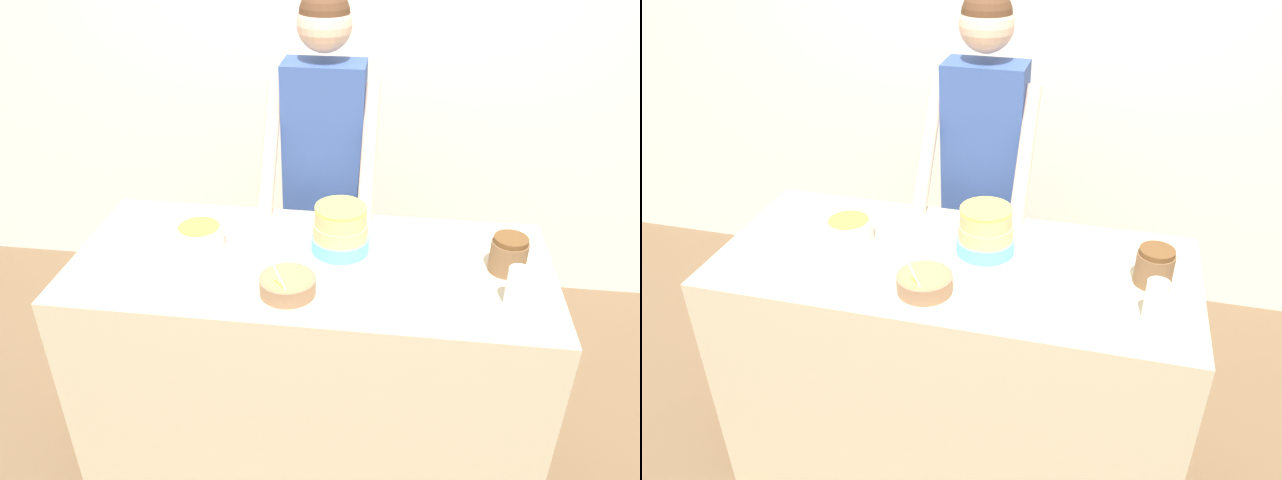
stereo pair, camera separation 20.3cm
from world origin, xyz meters
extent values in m
cube|color=silver|center=(0.00, 1.75, 1.30)|extent=(10.00, 0.05, 2.60)
cube|color=#C6B793|center=(0.00, 0.36, 0.48)|extent=(1.63, 0.71, 0.95)
cylinder|color=#2D2D38|center=(-0.10, 0.96, 0.42)|extent=(0.10, 0.10, 0.84)
cylinder|color=#2D2D38|center=(0.04, 0.96, 0.42)|extent=(0.10, 0.10, 0.84)
cube|color=#334C8C|center=(-0.03, 0.96, 1.15)|extent=(0.32, 0.18, 0.63)
cylinder|color=beige|center=(-0.22, 0.79, 1.14)|extent=(0.06, 0.39, 0.52)
cylinder|color=beige|center=(0.16, 0.79, 1.14)|extent=(0.06, 0.39, 0.52)
sphere|color=beige|center=(-0.03, 0.96, 1.60)|extent=(0.21, 0.21, 0.21)
sphere|color=#51331E|center=(-0.03, 0.96, 1.64)|extent=(0.19, 0.19, 0.19)
cylinder|color=silver|center=(0.09, 0.42, 0.96)|extent=(0.32, 0.32, 0.01)
cylinder|color=#60B7E0|center=(0.09, 0.42, 0.99)|extent=(0.20, 0.20, 0.05)
cylinder|color=#DBB275|center=(0.09, 0.42, 1.04)|extent=(0.19, 0.19, 0.05)
cylinder|color=#DBB275|center=(0.09, 0.42, 1.09)|extent=(0.18, 0.18, 0.05)
cylinder|color=#F2DB4C|center=(0.09, 0.42, 1.12)|extent=(0.18, 0.18, 0.01)
cylinder|color=silver|center=(-0.40, 0.40, 0.99)|extent=(0.17, 0.17, 0.08)
cylinder|color=#EF9938|center=(-0.40, 0.40, 1.02)|extent=(0.15, 0.15, 0.01)
cylinder|color=#936B4C|center=(-0.04, 0.16, 0.98)|extent=(0.18, 0.18, 0.06)
cylinder|color=#F2DB4C|center=(-0.04, 0.16, 1.00)|extent=(0.15, 0.15, 0.01)
cylinder|color=silver|center=(-0.05, 0.10, 1.03)|extent=(0.06, 0.01, 0.13)
cylinder|color=silver|center=(0.65, 0.19, 1.01)|extent=(0.07, 0.07, 0.13)
cylinder|color=silver|center=(-0.64, 0.28, 0.96)|extent=(0.21, 0.21, 0.01)
cylinder|color=brown|center=(0.65, 0.38, 1.00)|extent=(0.12, 0.12, 0.11)
cylinder|color=brown|center=(0.65, 0.38, 1.07)|extent=(0.11, 0.11, 0.02)
camera|label=1|loc=(0.27, -1.41, 2.10)|focal=35.00mm
camera|label=2|loc=(0.47, -1.37, 2.10)|focal=35.00mm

